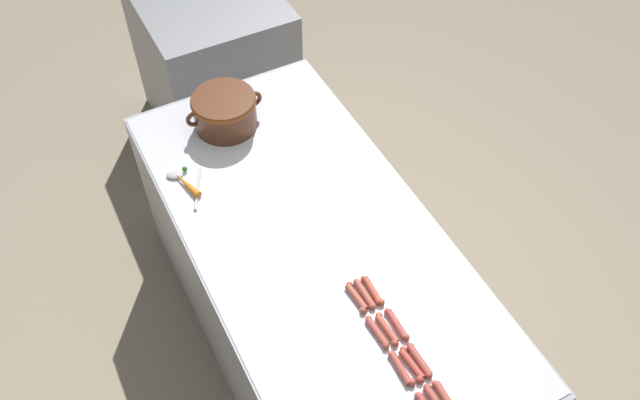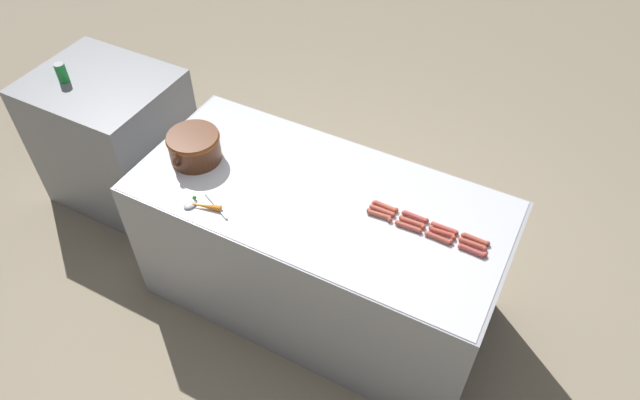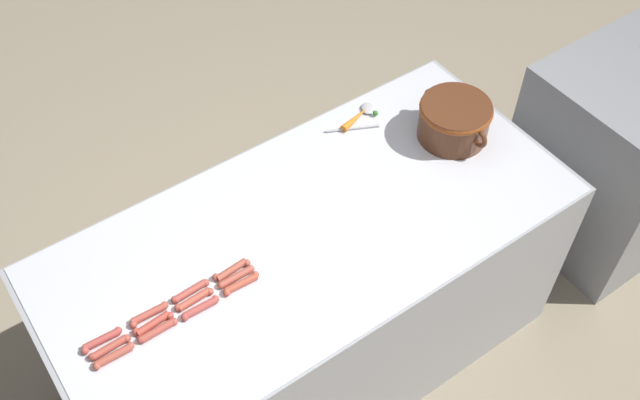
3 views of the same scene
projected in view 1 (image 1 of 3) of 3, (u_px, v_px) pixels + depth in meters
name	position (u px, v px, depth m)	size (l,w,h in m)	color
ground_plane	(315.00, 346.00, 3.33)	(20.00, 20.00, 0.00)	gray
griddle_counter	(314.00, 297.00, 2.97)	(0.93, 1.98, 0.92)	#9EA0A5
back_cabinet	(214.00, 65.00, 3.99)	(0.74, 0.89, 0.96)	gray
hot_dog_1	(402.00, 368.00, 2.25)	(0.03, 0.14, 0.03)	#B04C3E
hot_dog_2	(377.00, 332.00, 2.33)	(0.03, 0.14, 0.03)	#B04C41
hot_dog_3	(356.00, 297.00, 2.42)	(0.03, 0.14, 0.03)	#AC513F
hot_dog_5	(412.00, 364.00, 2.25)	(0.04, 0.14, 0.03)	#B54638
hot_dog_6	(387.00, 329.00, 2.34)	(0.03, 0.14, 0.03)	#B9523E
hot_dog_7	(364.00, 294.00, 2.43)	(0.03, 0.14, 0.03)	#B15140
hot_dog_8	(446.00, 399.00, 2.18)	(0.03, 0.14, 0.03)	#AF4E3D
hot_dog_9	(419.00, 360.00, 2.26)	(0.03, 0.14, 0.03)	#AF493C
hot_dog_10	(397.00, 324.00, 2.35)	(0.03, 0.14, 0.03)	#B24841
hot_dog_11	(372.00, 290.00, 2.44)	(0.03, 0.14, 0.03)	#B94E38
bean_pot	(225.00, 110.00, 2.95)	(0.36, 0.29, 0.16)	#562D19
serving_spoon	(182.00, 180.00, 2.80)	(0.15, 0.26, 0.02)	#B7B7BC
carrot	(186.00, 183.00, 2.77)	(0.08, 0.18, 0.03)	orange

